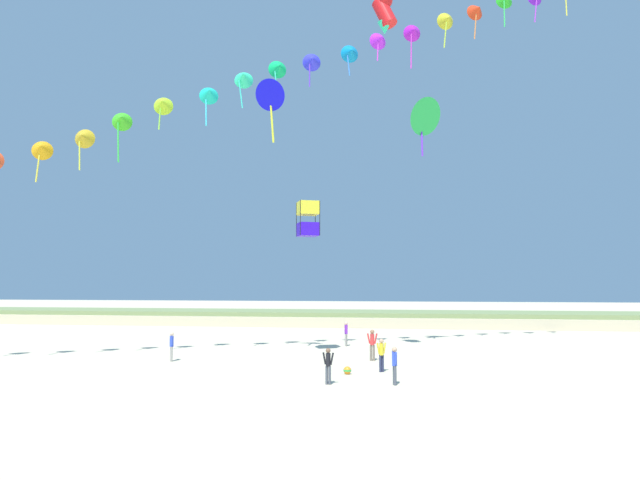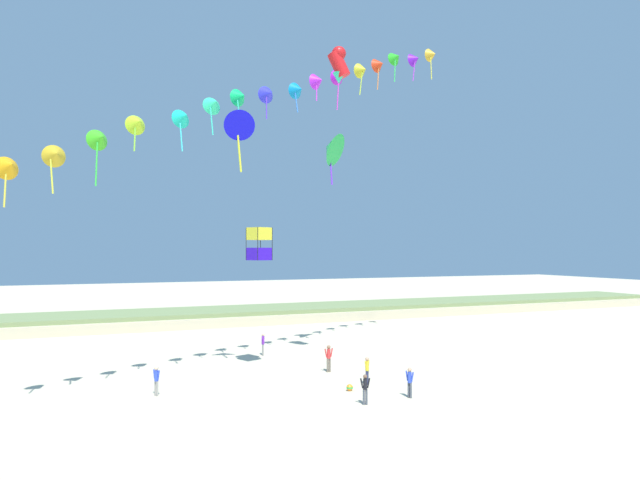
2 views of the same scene
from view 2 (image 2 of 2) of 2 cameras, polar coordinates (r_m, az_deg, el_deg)
name	(u,v)px [view 2 (image 2 of 2)]	position (r m, az deg, el deg)	size (l,w,h in m)	color
ground_plane	(430,440)	(24.86, 10.91, -19.08)	(240.00, 240.00, 0.00)	beige
dune_ridge	(215,316)	(62.18, -10.45, -7.48)	(120.00, 9.66, 1.40)	beige
person_near_left	(156,379)	(32.17, -16.05, -13.19)	(0.34, 0.51, 1.57)	gray
person_near_right	(410,380)	(30.97, 8.96, -13.70)	(0.25, 0.54, 1.57)	#474C56
person_mid_center	(263,343)	(42.50, -5.72, -10.17)	(0.22, 0.58, 1.64)	gray
person_far_left	(329,356)	(36.78, 0.88, -11.57)	(0.59, 0.23, 1.70)	#726656
person_far_right	(367,369)	(33.58, 4.73, -12.71)	(0.48, 0.40, 1.57)	#282D4C
person_far_center	(365,387)	(29.42, 4.54, -14.47)	(0.53, 0.21, 1.51)	#474C56
kite_banner_string	(256,98)	(36.82, -6.42, 13.96)	(36.67, 14.45, 24.89)	#D51360
large_kite_low_lead	(339,64)	(38.64, 1.90, 17.22)	(1.70, 1.36, 2.45)	red
large_kite_mid_trail	(331,148)	(43.95, 1.11, 9.14)	(3.09, 3.03, 4.14)	green
large_kite_high_solo	(239,125)	(35.27, -8.08, 11.35)	(2.09, 1.65, 3.85)	#0F0FEF
large_kite_outer_drift	(259,244)	(36.76, -6.10, -0.39)	(1.59, 1.59, 2.10)	#3011C3
beach_ball	(350,388)	(32.27, 2.99, -14.52)	(0.36, 0.36, 0.36)	orange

